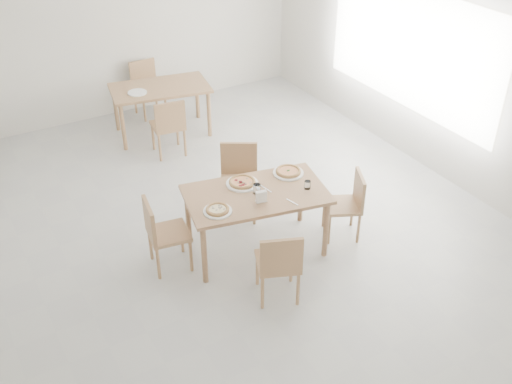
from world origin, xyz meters
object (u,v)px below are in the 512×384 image
tumbler_b (257,189)px  plate_pepperoni (242,184)px  tumbler_a (308,185)px  pizza_mushroom (218,209)px  pizza_margherita (288,171)px  chair_north (239,175)px  napkin_holder (261,197)px  chair_east (349,201)px  plate_empty (137,93)px  chair_back_s (169,124)px  chair_west (161,230)px  plate_margherita (288,173)px  main_table (256,199)px  pizza_pepperoni (242,182)px  second_table (160,92)px  chair_back_n (146,84)px  plate_mushroom (218,211)px  chair_south (279,262)px

tumbler_b → plate_pepperoni: bearing=102.5°
tumbler_a → pizza_mushroom: bearing=175.1°
pizza_margherita → chair_north: bearing=117.7°
tumbler_a → napkin_holder: bearing=178.3°
pizza_margherita → chair_east: bearing=-39.7°
chair_north → plate_empty: (-0.36, 2.36, 0.24)m
napkin_holder → plate_empty: (-0.11, 3.30, -0.06)m
pizza_mushroom → chair_back_s: size_ratio=0.31×
chair_west → plate_margherita: chair_west is taller
main_table → pizza_pepperoni: (-0.04, 0.22, 0.12)m
pizza_mushroom → plate_empty: (0.36, 3.23, -0.02)m
chair_east → tumbler_b: (-1.04, 0.28, 0.34)m
chair_west → pizza_margherita: 1.55m
plate_margherita → pizza_margherita: size_ratio=0.96×
pizza_margherita → second_table: size_ratio=0.23×
main_table → tumbler_a: (0.52, -0.20, 0.13)m
chair_west → chair_back_s: (1.04, 2.24, 0.02)m
chair_east → second_table: size_ratio=0.52×
main_table → pizza_mushroom: pizza_mushroom is taller
pizza_margherita → plate_empty: 3.03m
chair_west → main_table: bearing=-94.3°
pizza_mushroom → plate_empty: pizza_mushroom is taller
tumbler_a → chair_back_n: 4.16m
main_table → pizza_margherita: size_ratio=4.58×
pizza_mushroom → plate_pepperoni: bearing=35.4°
main_table → plate_pepperoni: size_ratio=4.64×
chair_back_s → chair_west: bearing=72.0°
chair_east → plate_empty: (-1.21, 3.40, 0.30)m
pizza_mushroom → second_table: 3.36m
chair_north → chair_east: 1.34m
plate_mushroom → pizza_margherita: size_ratio=0.82×
napkin_holder → chair_back_s: 2.67m
chair_south → chair_east: 1.38m
plate_margherita → plate_mushroom: (-1.02, -0.27, 0.00)m
chair_south → chair_back_s: chair_back_s is taller
pizza_margherita → plate_empty: (-0.67, 2.95, -0.02)m
chair_east → chair_back_s: chair_back_s is taller
chair_back_n → tumbler_a: bearing=-89.0°
chair_north → pizza_mushroom: 1.15m
chair_west → napkin_holder: bearing=-104.6°
plate_pepperoni → pizza_mushroom: (-0.47, -0.33, 0.02)m
second_table → chair_back_n: 0.79m
pizza_pepperoni → chair_back_s: (0.07, 2.24, -0.28)m
napkin_holder → chair_back_n: napkin_holder is taller
plate_pepperoni → pizza_margherita: bearing=-6.2°
chair_east → pizza_pepperoni: 1.25m
plate_pepperoni → napkin_holder: (0.00, -0.41, 0.06)m
chair_west → chair_south: bearing=-134.6°
chair_back_n → plate_empty: bearing=-120.0°
chair_south → tumbler_b: (0.23, 0.82, 0.32)m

